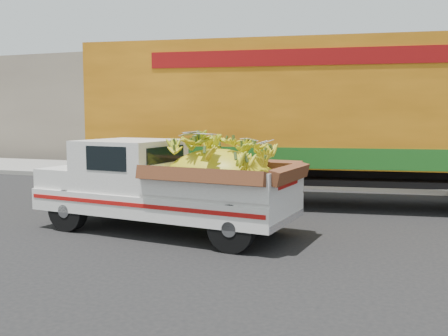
% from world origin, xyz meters
% --- Properties ---
extents(ground, '(100.00, 100.00, 0.00)m').
position_xyz_m(ground, '(0.00, 0.00, 0.00)').
color(ground, black).
rests_on(ground, ground).
extents(curb, '(60.00, 0.25, 0.15)m').
position_xyz_m(curb, '(0.00, 6.99, 0.07)').
color(curb, gray).
rests_on(curb, ground).
extents(sidewalk, '(60.00, 4.00, 0.14)m').
position_xyz_m(sidewalk, '(0.00, 9.09, 0.07)').
color(sidewalk, gray).
rests_on(sidewalk, ground).
extents(building_left, '(18.00, 6.00, 5.00)m').
position_xyz_m(building_left, '(-8.00, 14.99, 2.50)').
color(building_left, gray).
rests_on(building_left, ground).
extents(pickup_truck, '(4.92, 2.26, 1.67)m').
position_xyz_m(pickup_truck, '(-0.78, 0.62, 0.90)').
color(pickup_truck, black).
rests_on(pickup_truck, ground).
extents(semi_trailer, '(12.05, 4.09, 3.80)m').
position_xyz_m(semi_trailer, '(1.58, 4.54, 2.12)').
color(semi_trailer, black).
rests_on(semi_trailer, ground).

